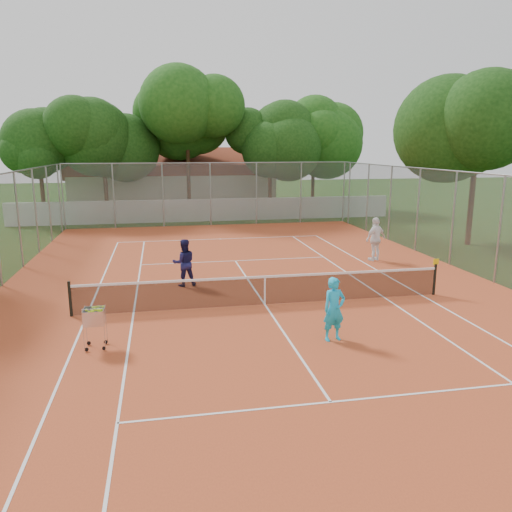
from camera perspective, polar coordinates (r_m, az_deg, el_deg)
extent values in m
plane|color=#19360E|center=(16.14, 1.01, -5.64)|extent=(120.00, 120.00, 0.00)
cube|color=#B84A23|center=(16.14, 1.01, -5.60)|extent=(18.00, 34.00, 0.02)
cube|color=white|center=(16.13, 1.01, -5.56)|extent=(10.98, 23.78, 0.01)
cube|color=black|center=(15.99, 1.01, -3.90)|extent=(11.88, 0.10, 0.98)
cube|color=slate|center=(15.64, 1.04, 1.35)|extent=(18.00, 34.00, 4.00)
cube|color=silver|center=(34.43, -5.52, 5.25)|extent=(26.00, 0.30, 1.50)
cube|color=beige|center=(44.12, -9.42, 8.59)|extent=(16.40, 9.00, 4.40)
cube|color=#11330C|center=(37.15, -6.11, 12.33)|extent=(29.00, 19.00, 10.00)
imported|color=#1BB9ED|center=(13.18, 8.92, -6.02)|extent=(0.68, 0.50, 1.69)
imported|color=#19184A|center=(18.24, -8.23, -0.76)|extent=(0.91, 0.75, 1.73)
imported|color=white|center=(22.73, 13.51, 1.90)|extent=(1.23, 0.90, 1.95)
cube|color=silver|center=(13.24, -17.92, -7.70)|extent=(0.64, 0.64, 1.13)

